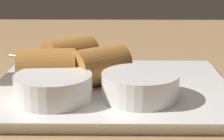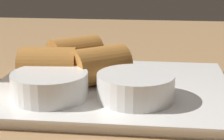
{
  "view_description": "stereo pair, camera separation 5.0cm",
  "coord_description": "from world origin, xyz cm",
  "views": [
    {
      "loc": [
        -2.36,
        47.2,
        19.73
      ],
      "look_at": [
        -1.74,
        -1.34,
        5.56
      ],
      "focal_mm": 60.0,
      "sensor_mm": 36.0,
      "label": 1
    },
    {
      "loc": [
        -7.35,
        46.88,
        19.73
      ],
      "look_at": [
        -1.74,
        -1.34,
        5.56
      ],
      "focal_mm": 60.0,
      "sensor_mm": 36.0,
      "label": 2
    }
  ],
  "objects": [
    {
      "name": "roll_back_left",
      "position": [
        -0.41,
        -1.91,
        6.07
      ],
      "size": [
        9.14,
        8.73,
        5.15
      ],
      "color": "#B77533",
      "rests_on": "serving_plate"
    },
    {
      "name": "dipping_bowl_far",
      "position": [
        5.26,
        4.61,
        5.25
      ],
      "size": [
        9.42,
        9.42,
        3.21
      ],
      "color": "white",
      "rests_on": "serving_plate"
    },
    {
      "name": "spoon",
      "position": [
        3.5,
        -15.78,
        2.7
      ],
      "size": [
        18.84,
        9.84,
        1.51
      ],
      "color": "#B2B2B7",
      "rests_on": "table_surface"
    },
    {
      "name": "dipping_bowl_near",
      "position": [
        -5.23,
        3.97,
        5.25
      ],
      "size": [
        9.42,
        9.42,
        3.21
      ],
      "color": "white",
      "rests_on": "serving_plate"
    },
    {
      "name": "table_surface",
      "position": [
        0.0,
        0.0,
        1.0
      ],
      "size": [
        180.0,
        140.0,
        2.0
      ],
      "color": "#A87F54",
      "rests_on": "ground"
    },
    {
      "name": "roll_front_right",
      "position": [
        6.39,
        -0.6,
        6.07
      ],
      "size": [
        8.67,
        5.73,
        5.15
      ],
      "color": "#B77533",
      "rests_on": "serving_plate"
    },
    {
      "name": "serving_plate",
      "position": [
        -1.74,
        -1.34,
        2.76
      ],
      "size": [
        32.11,
        25.8,
        1.5
      ],
      "color": "white",
      "rests_on": "table_surface"
    },
    {
      "name": "roll_front_left",
      "position": [
        4.35,
        -8.15,
        6.07
      ],
      "size": [
        9.11,
        8.84,
        5.15
      ],
      "color": "#B77533",
      "rests_on": "serving_plate"
    }
  ]
}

